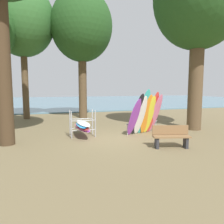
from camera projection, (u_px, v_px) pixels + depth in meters
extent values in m
plane|color=brown|center=(115.00, 138.00, 9.65)|extent=(80.00, 80.00, 0.00)
cube|color=slate|center=(62.00, 101.00, 36.68)|extent=(80.00, 36.00, 0.10)
cylinder|color=#42301E|center=(3.00, 58.00, 8.16)|extent=(0.58, 0.58, 6.87)
cylinder|color=brown|center=(196.00, 79.00, 11.40)|extent=(0.76, 0.76, 5.54)
cylinder|color=brown|center=(25.00, 80.00, 15.50)|extent=(0.46, 0.46, 5.70)
ellipsoid|color=#33662D|center=(22.00, 20.00, 15.02)|extent=(4.52, 4.52, 5.19)
cylinder|color=brown|center=(83.00, 83.00, 16.03)|extent=(0.61, 0.61, 5.41)
ellipsoid|color=#234C1E|center=(82.00, 26.00, 15.57)|extent=(4.54, 4.54, 5.22)
ellipsoid|color=purple|center=(134.00, 117.00, 9.93)|extent=(0.74, 0.92, 1.82)
ellipsoid|color=black|center=(137.00, 115.00, 10.03)|extent=(0.69, 0.91, 2.04)
ellipsoid|color=white|center=(141.00, 115.00, 10.15)|extent=(0.70, 0.86, 1.93)
ellipsoid|color=#38B2AD|center=(144.00, 112.00, 10.25)|extent=(0.66, 0.86, 2.24)
ellipsoid|color=orange|center=(147.00, 114.00, 10.39)|extent=(0.67, 0.79, 1.98)
ellipsoid|color=yellow|center=(150.00, 115.00, 10.51)|extent=(0.68, 0.80, 1.93)
ellipsoid|color=red|center=(152.00, 113.00, 10.61)|extent=(0.72, 0.84, 2.11)
ellipsoid|color=pink|center=(155.00, 113.00, 10.74)|extent=(0.74, 0.95, 1.99)
cylinder|color=#9EA0A5|center=(127.00, 130.00, 10.22)|extent=(0.04, 0.04, 0.55)
cylinder|color=#9EA0A5|center=(156.00, 126.00, 11.17)|extent=(0.04, 0.04, 0.55)
cylinder|color=#9EA0A5|center=(142.00, 122.00, 10.66)|extent=(1.95, 0.50, 0.04)
cylinder|color=#9EA0A5|center=(72.00, 125.00, 9.49)|extent=(0.05, 0.05, 1.25)
cylinder|color=#9EA0A5|center=(95.00, 124.00, 9.83)|extent=(0.05, 0.05, 1.25)
cylinder|color=#9EA0A5|center=(70.00, 123.00, 10.06)|extent=(0.05, 0.05, 1.25)
cylinder|color=#9EA0A5|center=(92.00, 122.00, 10.40)|extent=(0.05, 0.05, 1.25)
cylinder|color=#9EA0A5|center=(84.00, 130.00, 9.69)|extent=(1.10, 0.04, 0.04)
cylinder|color=#9EA0A5|center=(84.00, 121.00, 9.64)|extent=(1.10, 0.04, 0.04)
cylinder|color=#9EA0A5|center=(81.00, 128.00, 10.26)|extent=(1.10, 0.04, 0.04)
cylinder|color=#9EA0A5|center=(81.00, 119.00, 10.21)|extent=(1.10, 0.04, 0.04)
ellipsoid|color=purple|center=(82.00, 128.00, 9.97)|extent=(0.65, 2.13, 0.06)
ellipsoid|color=pink|center=(82.00, 127.00, 9.95)|extent=(0.59, 2.12, 0.06)
ellipsoid|color=red|center=(82.00, 126.00, 9.96)|extent=(0.51, 2.10, 0.06)
ellipsoid|color=#2D8ED1|center=(82.00, 124.00, 9.94)|extent=(0.66, 2.13, 0.06)
ellipsoid|color=white|center=(83.00, 123.00, 9.95)|extent=(0.54, 2.11, 0.06)
cube|color=#2D2D33|center=(157.00, 143.00, 8.01)|extent=(0.18, 0.34, 0.42)
cube|color=#2D2D33|center=(186.00, 143.00, 8.05)|extent=(0.18, 0.34, 0.42)
cube|color=olive|center=(171.00, 136.00, 8.00)|extent=(1.46, 0.77, 0.06)
cube|color=olive|center=(170.00, 130.00, 8.15)|extent=(1.36, 0.44, 0.36)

